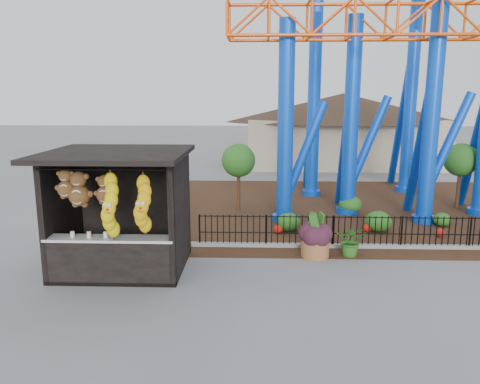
{
  "coord_description": "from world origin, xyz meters",
  "views": [
    {
      "loc": [
        0.48,
        -10.44,
        4.48
      ],
      "look_at": [
        0.07,
        1.5,
        2.0
      ],
      "focal_mm": 35.0,
      "sensor_mm": 36.0,
      "label": 1
    }
  ],
  "objects_px": {
    "prize_booth": "(118,214)",
    "potted_plant": "(351,241)",
    "roller_coaster": "(379,42)",
    "terracotta_planter": "(315,247)"
  },
  "relations": [
    {
      "from": "roller_coaster",
      "to": "terracotta_planter",
      "type": "height_order",
      "value": "roller_coaster"
    },
    {
      "from": "prize_booth",
      "to": "terracotta_planter",
      "type": "height_order",
      "value": "prize_booth"
    },
    {
      "from": "prize_booth",
      "to": "potted_plant",
      "type": "height_order",
      "value": "prize_booth"
    },
    {
      "from": "prize_booth",
      "to": "roller_coaster",
      "type": "xyz_separation_m",
      "value": [
        8.12,
        7.33,
        4.91
      ]
    },
    {
      "from": "prize_booth",
      "to": "roller_coaster",
      "type": "distance_m",
      "value": 11.99
    },
    {
      "from": "terracotta_planter",
      "to": "potted_plant",
      "type": "height_order",
      "value": "potted_plant"
    },
    {
      "from": "terracotta_planter",
      "to": "roller_coaster",
      "type": "bearing_deg",
      "value": 63.86
    },
    {
      "from": "roller_coaster",
      "to": "prize_booth",
      "type": "bearing_deg",
      "value": -137.91
    },
    {
      "from": "prize_booth",
      "to": "potted_plant",
      "type": "bearing_deg",
      "value": 12.67
    },
    {
      "from": "potted_plant",
      "to": "terracotta_planter",
      "type": "bearing_deg",
      "value": -157.2
    }
  ]
}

